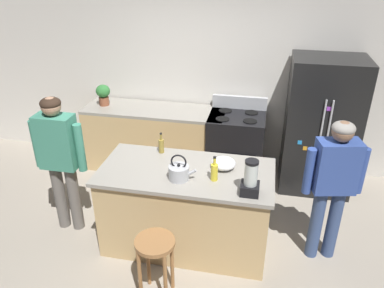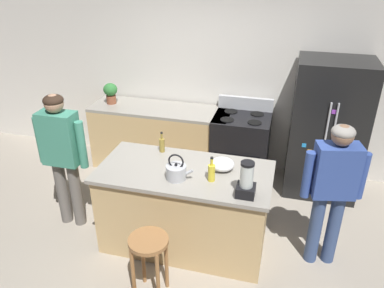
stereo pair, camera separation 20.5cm
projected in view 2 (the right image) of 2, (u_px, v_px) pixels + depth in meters
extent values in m
plane|color=#9E9384|center=(185.00, 241.00, 4.23)|extent=(14.00, 14.00, 0.00)
cube|color=silver|center=(222.00, 76.00, 5.30)|extent=(8.00, 0.10, 2.70)
cube|color=tan|center=(185.00, 209.00, 4.03)|extent=(1.71, 0.81, 0.89)
cube|color=gray|center=(184.00, 172.00, 3.82)|extent=(1.77, 0.87, 0.04)
cube|color=tan|center=(161.00, 139.00, 5.55)|extent=(2.00, 0.64, 0.89)
cube|color=gray|center=(160.00, 109.00, 5.34)|extent=(2.00, 0.64, 0.04)
cube|color=black|center=(327.00, 129.00, 4.79)|extent=(0.90, 0.70, 1.78)
cylinder|color=#B7BABF|center=(326.00, 135.00, 4.44)|extent=(0.02, 0.02, 0.80)
cylinder|color=#B7BABF|center=(333.00, 135.00, 4.42)|extent=(0.02, 0.02, 0.80)
cube|color=#268CD8|center=(304.00, 145.00, 4.58)|extent=(0.05, 0.01, 0.05)
cube|color=#268CD8|center=(357.00, 163.00, 4.51)|extent=(0.05, 0.01, 0.05)
cube|color=purple|center=(334.00, 112.00, 4.31)|extent=(0.05, 0.01, 0.05)
cube|color=orange|center=(309.00, 151.00, 4.60)|extent=(0.05, 0.01, 0.05)
cube|color=#268CD8|center=(322.00, 147.00, 4.54)|extent=(0.05, 0.01, 0.05)
cube|color=black|center=(240.00, 148.00, 5.25)|extent=(0.76, 0.64, 0.93)
cube|color=black|center=(236.00, 162.00, 4.99)|extent=(0.60, 0.01, 0.24)
cube|color=#B7BABF|center=(246.00, 103.00, 5.24)|extent=(0.76, 0.06, 0.18)
cylinder|color=black|center=(227.00, 120.00, 4.94)|extent=(0.18, 0.18, 0.01)
cylinder|color=black|center=(255.00, 123.00, 4.86)|extent=(0.18, 0.18, 0.01)
cylinder|color=black|center=(231.00, 111.00, 5.20)|extent=(0.18, 0.18, 0.01)
cylinder|color=black|center=(257.00, 114.00, 5.12)|extent=(0.18, 0.18, 0.01)
cylinder|color=#66605B|center=(63.00, 192.00, 4.39)|extent=(0.13, 0.13, 0.82)
cylinder|color=#66605B|center=(77.00, 194.00, 4.35)|extent=(0.13, 0.13, 0.82)
cube|color=#3F8C72|center=(60.00, 138.00, 4.05)|extent=(0.40, 0.22, 0.60)
cylinder|color=#3F8C72|center=(40.00, 140.00, 4.13)|extent=(0.09, 0.09, 0.54)
cylinder|color=#3F8C72|center=(82.00, 145.00, 4.02)|extent=(0.09, 0.09, 0.54)
sphere|color=tan|center=(54.00, 103.00, 3.87)|extent=(0.20, 0.20, 0.20)
ellipsoid|color=#332319|center=(53.00, 100.00, 3.85)|extent=(0.21, 0.21, 0.12)
cylinder|color=#384C7A|center=(333.00, 228.00, 3.80)|extent=(0.16, 0.16, 0.82)
cylinder|color=#384C7A|center=(315.00, 228.00, 3.81)|extent=(0.16, 0.16, 0.82)
cube|color=#334C99|center=(336.00, 171.00, 3.50)|extent=(0.44, 0.30, 0.53)
cylinder|color=#334C99|center=(362.00, 176.00, 3.51)|extent=(0.11, 0.11, 0.48)
cylinder|color=#334C99|center=(308.00, 175.00, 3.53)|extent=(0.11, 0.11, 0.48)
sphere|color=#8C664C|center=(343.00, 135.00, 3.33)|extent=(0.24, 0.24, 0.20)
ellipsoid|color=gray|center=(344.00, 132.00, 3.32)|extent=(0.25, 0.25, 0.12)
cylinder|color=#9E6B3D|center=(148.00, 241.00, 3.30)|extent=(0.36, 0.36, 0.04)
cylinder|color=#9E6B3D|center=(133.00, 276.00, 3.38)|extent=(0.04, 0.04, 0.62)
cylinder|color=#9E6B3D|center=(158.00, 281.00, 3.33)|extent=(0.04, 0.04, 0.62)
cylinder|color=#9E6B3D|center=(143.00, 257.00, 3.58)|extent=(0.04, 0.04, 0.62)
cylinder|color=#9E6B3D|center=(166.00, 262.00, 3.53)|extent=(0.04, 0.04, 0.62)
cylinder|color=brown|center=(111.00, 99.00, 5.47)|extent=(0.14, 0.14, 0.12)
ellipsoid|color=#337A38|center=(110.00, 89.00, 5.41)|extent=(0.20, 0.20, 0.18)
cube|color=black|center=(246.00, 191.00, 3.40)|extent=(0.17, 0.17, 0.10)
cylinder|color=silver|center=(247.00, 175.00, 3.33)|extent=(0.12, 0.12, 0.22)
cylinder|color=black|center=(248.00, 164.00, 3.27)|extent=(0.12, 0.12, 0.02)
cylinder|color=yellow|center=(211.00, 173.00, 3.60)|extent=(0.07, 0.07, 0.17)
cylinder|color=yellow|center=(212.00, 162.00, 3.55)|extent=(0.03, 0.03, 0.07)
cylinder|color=black|center=(212.00, 158.00, 3.53)|extent=(0.03, 0.03, 0.02)
cylinder|color=olive|center=(162.00, 145.00, 4.14)|extent=(0.06, 0.06, 0.15)
cylinder|color=olive|center=(162.00, 136.00, 4.09)|extent=(0.02, 0.02, 0.07)
cylinder|color=black|center=(161.00, 133.00, 4.07)|extent=(0.03, 0.03, 0.02)
ellipsoid|color=white|center=(222.00, 164.00, 3.81)|extent=(0.25, 0.25, 0.11)
cylinder|color=#B7BABF|center=(176.00, 172.00, 3.64)|extent=(0.20, 0.20, 0.14)
sphere|color=black|center=(176.00, 165.00, 3.60)|extent=(0.03, 0.03, 0.03)
cylinder|color=#B7BABF|center=(189.00, 172.00, 3.60)|extent=(0.09, 0.03, 0.08)
torus|color=black|center=(176.00, 161.00, 3.59)|extent=(0.16, 0.02, 0.16)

